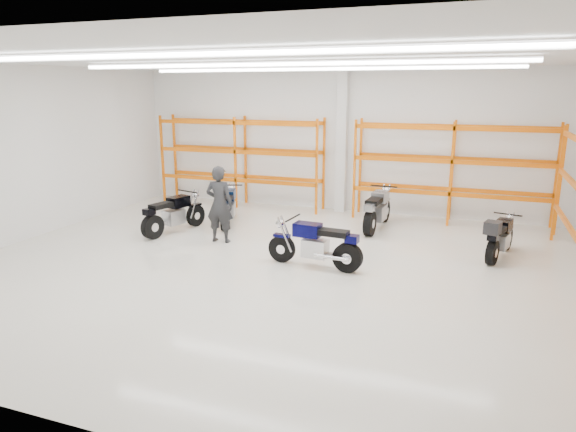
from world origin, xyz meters
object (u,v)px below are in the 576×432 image
(motorcycle_back_a, at_px, (172,215))
(motorcycle_back_c, at_px, (377,211))
(motorcycle_main, at_px, (318,245))
(motorcycle_back_b, at_px, (228,208))
(standing_man, at_px, (220,204))
(motorcycle_back_d, at_px, (499,238))
(structural_column, at_px, (342,142))

(motorcycle_back_a, xyz_separation_m, motorcycle_back_c, (5.23, 2.32, 0.03))
(motorcycle_main, bearing_deg, motorcycle_back_c, 80.20)
(motorcycle_back_b, bearing_deg, standing_man, -70.01)
(motorcycle_back_a, relative_size, motorcycle_back_d, 1.08)
(motorcycle_back_a, bearing_deg, motorcycle_back_d, 4.95)
(motorcycle_back_b, height_order, motorcycle_back_c, motorcycle_back_c)
(motorcycle_back_a, height_order, standing_man, standing_man)
(motorcycle_back_c, xyz_separation_m, motorcycle_back_d, (3.16, -1.60, -0.04))
(motorcycle_main, height_order, structural_column, structural_column)
(motorcycle_back_a, distance_m, motorcycle_back_c, 5.72)
(motorcycle_main, height_order, motorcycle_back_b, motorcycle_main)
(motorcycle_back_d, bearing_deg, motorcycle_back_a, -175.05)
(motorcycle_back_b, xyz_separation_m, standing_man, (0.60, -1.66, 0.49))
(motorcycle_main, bearing_deg, standing_man, 160.71)
(motorcycle_back_a, height_order, motorcycle_back_c, motorcycle_back_c)
(motorcycle_back_c, height_order, standing_man, standing_man)
(motorcycle_back_c, xyz_separation_m, standing_man, (-3.60, -2.59, 0.46))
(motorcycle_back_a, height_order, structural_column, structural_column)
(motorcycle_back_a, bearing_deg, motorcycle_back_c, 23.94)
(standing_man, bearing_deg, motorcycle_back_b, -73.12)
(motorcycle_back_b, xyz_separation_m, motorcycle_back_c, (4.21, 0.93, 0.04))
(structural_column, bearing_deg, motorcycle_back_d, -36.36)
(motorcycle_main, height_order, motorcycle_back_d, motorcycle_main)
(standing_man, distance_m, structural_column, 5.06)
(motorcycle_back_c, distance_m, motorcycle_back_d, 3.54)
(motorcycle_main, bearing_deg, motorcycle_back_b, 142.99)
(motorcycle_back_a, distance_m, structural_column, 5.85)
(motorcycle_main, distance_m, structural_column, 5.83)
(motorcycle_back_b, distance_m, structural_column, 4.24)
(motorcycle_back_c, relative_size, standing_man, 1.18)
(motorcycle_main, distance_m, motorcycle_back_b, 4.48)
(motorcycle_back_d, height_order, standing_man, standing_man)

